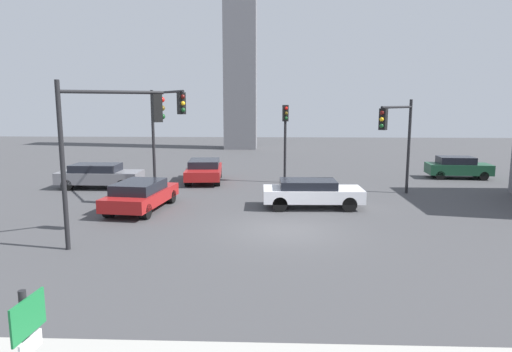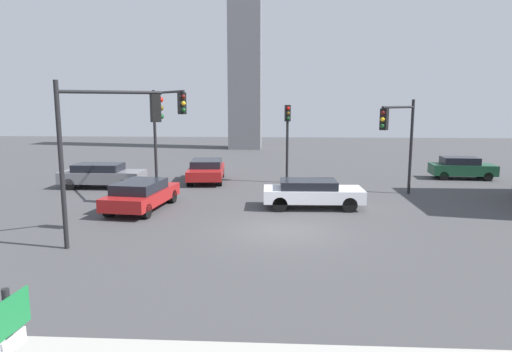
{
  "view_description": "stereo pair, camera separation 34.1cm",
  "coord_description": "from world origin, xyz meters",
  "px_view_note": "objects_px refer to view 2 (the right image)",
  "views": [
    {
      "loc": [
        -0.49,
        -17.13,
        4.91
      ],
      "look_at": [
        -1.28,
        2.99,
        1.66
      ],
      "focal_mm": 31.58,
      "sensor_mm": 36.0,
      "label": 1
    },
    {
      "loc": [
        -0.15,
        -17.11,
        4.91
      ],
      "look_at": [
        -1.28,
        2.99,
        1.66
      ],
      "focal_mm": 31.58,
      "sensor_mm": 36.0,
      "label": 2
    }
  ],
  "objects_px": {
    "traffic_light_0": "(399,129)",
    "traffic_light_3": "(167,119)",
    "traffic_light_1": "(287,129)",
    "traffic_light_2": "(108,131)",
    "car_3": "(462,168)",
    "car_1": "(312,193)",
    "car_2": "(206,170)",
    "car_4": "(102,175)",
    "direction_sign": "(13,352)",
    "car_0": "(141,194)"
  },
  "relations": [
    {
      "from": "traffic_light_0",
      "to": "traffic_light_3",
      "type": "relative_size",
      "value": 0.91
    },
    {
      "from": "traffic_light_0",
      "to": "traffic_light_1",
      "type": "bearing_deg",
      "value": -97.44
    },
    {
      "from": "traffic_light_2",
      "to": "car_3",
      "type": "relative_size",
      "value": 1.38
    },
    {
      "from": "traffic_light_3",
      "to": "car_3",
      "type": "height_order",
      "value": "traffic_light_3"
    },
    {
      "from": "car_1",
      "to": "car_2",
      "type": "distance_m",
      "value": 9.4
    },
    {
      "from": "traffic_light_0",
      "to": "car_4",
      "type": "distance_m",
      "value": 16.89
    },
    {
      "from": "direction_sign",
      "to": "car_3",
      "type": "distance_m",
      "value": 29.09
    },
    {
      "from": "car_3",
      "to": "traffic_light_0",
      "type": "bearing_deg",
      "value": -126.91
    },
    {
      "from": "direction_sign",
      "to": "traffic_light_3",
      "type": "distance_m",
      "value": 17.61
    },
    {
      "from": "traffic_light_0",
      "to": "car_0",
      "type": "xyz_separation_m",
      "value": [
        -12.4,
        -2.87,
        -2.89
      ]
    },
    {
      "from": "traffic_light_0",
      "to": "car_4",
      "type": "relative_size",
      "value": 1.08
    },
    {
      "from": "direction_sign",
      "to": "traffic_light_0",
      "type": "bearing_deg",
      "value": 64.74
    },
    {
      "from": "car_2",
      "to": "car_4",
      "type": "height_order",
      "value": "car_4"
    },
    {
      "from": "traffic_light_3",
      "to": "car_2",
      "type": "relative_size",
      "value": 1.17
    },
    {
      "from": "traffic_light_0",
      "to": "car_4",
      "type": "bearing_deg",
      "value": -65.0
    },
    {
      "from": "traffic_light_0",
      "to": "traffic_light_2",
      "type": "relative_size",
      "value": 0.9
    },
    {
      "from": "traffic_light_3",
      "to": "car_2",
      "type": "bearing_deg",
      "value": 135.36
    },
    {
      "from": "traffic_light_0",
      "to": "car_3",
      "type": "xyz_separation_m",
      "value": [
        5.97,
        6.92,
        -2.88
      ]
    },
    {
      "from": "direction_sign",
      "to": "car_2",
      "type": "distance_m",
      "value": 22.75
    },
    {
      "from": "traffic_light_2",
      "to": "traffic_light_3",
      "type": "distance_m",
      "value": 7.39
    },
    {
      "from": "car_3",
      "to": "car_4",
      "type": "distance_m",
      "value": 22.85
    },
    {
      "from": "traffic_light_0",
      "to": "traffic_light_2",
      "type": "distance_m",
      "value": 14.23
    },
    {
      "from": "car_2",
      "to": "car_0",
      "type": "bearing_deg",
      "value": -17.45
    },
    {
      "from": "car_2",
      "to": "car_3",
      "type": "xyz_separation_m",
      "value": [
        16.62,
        1.91,
        0.01
      ]
    },
    {
      "from": "traffic_light_2",
      "to": "car_2",
      "type": "xyz_separation_m",
      "value": [
        1.24,
        12.81,
        -3.23
      ]
    },
    {
      "from": "car_2",
      "to": "car_3",
      "type": "relative_size",
      "value": 1.17
    },
    {
      "from": "car_3",
      "to": "traffic_light_3",
      "type": "bearing_deg",
      "value": -153.59
    },
    {
      "from": "traffic_light_2",
      "to": "traffic_light_3",
      "type": "relative_size",
      "value": 1.01
    },
    {
      "from": "car_3",
      "to": "car_4",
      "type": "xyz_separation_m",
      "value": [
        -22.43,
        -4.39,
        0.01
      ]
    },
    {
      "from": "traffic_light_2",
      "to": "traffic_light_3",
      "type": "bearing_deg",
      "value": 57.02
    },
    {
      "from": "traffic_light_0",
      "to": "car_2",
      "type": "bearing_deg",
      "value": -81.45
    },
    {
      "from": "traffic_light_3",
      "to": "traffic_light_0",
      "type": "bearing_deg",
      "value": 58.52
    },
    {
      "from": "traffic_light_0",
      "to": "car_1",
      "type": "xyz_separation_m",
      "value": [
        -4.44,
        -2.04,
        -2.89
      ]
    },
    {
      "from": "car_0",
      "to": "car_1",
      "type": "distance_m",
      "value": 8.01
    },
    {
      "from": "car_1",
      "to": "car_2",
      "type": "height_order",
      "value": "car_2"
    },
    {
      "from": "car_0",
      "to": "car_4",
      "type": "distance_m",
      "value": 6.75
    },
    {
      "from": "direction_sign",
      "to": "car_0",
      "type": "distance_m",
      "value": 15.14
    },
    {
      "from": "traffic_light_1",
      "to": "car_3",
      "type": "distance_m",
      "value": 11.98
    },
    {
      "from": "traffic_light_0",
      "to": "car_4",
      "type": "height_order",
      "value": "traffic_light_0"
    },
    {
      "from": "car_3",
      "to": "car_1",
      "type": "bearing_deg",
      "value": -135.38
    },
    {
      "from": "direction_sign",
      "to": "traffic_light_1",
      "type": "bearing_deg",
      "value": 82.97
    },
    {
      "from": "traffic_light_1",
      "to": "car_3",
      "type": "bearing_deg",
      "value": 88.05
    },
    {
      "from": "car_1",
      "to": "car_2",
      "type": "xyz_separation_m",
      "value": [
        -6.22,
        7.05,
        0.01
      ]
    },
    {
      "from": "traffic_light_2",
      "to": "car_3",
      "type": "xyz_separation_m",
      "value": [
        17.86,
        14.73,
        -3.22
      ]
    },
    {
      "from": "direction_sign",
      "to": "traffic_light_2",
      "type": "relative_size",
      "value": 0.42
    },
    {
      "from": "direction_sign",
      "to": "traffic_light_1",
      "type": "distance_m",
      "value": 22.95
    },
    {
      "from": "car_0",
      "to": "car_3",
      "type": "distance_m",
      "value": 20.81
    },
    {
      "from": "car_0",
      "to": "car_3",
      "type": "relative_size",
      "value": 1.19
    },
    {
      "from": "traffic_light_0",
      "to": "car_2",
      "type": "xyz_separation_m",
      "value": [
        -10.65,
        5.01,
        -2.88
      ]
    },
    {
      "from": "traffic_light_3",
      "to": "car_3",
      "type": "bearing_deg",
      "value": 79.01
    }
  ]
}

